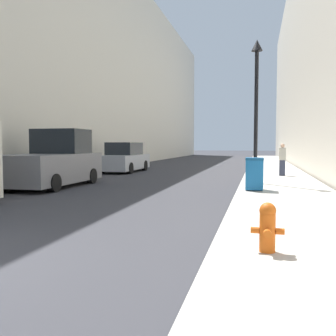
{
  "coord_description": "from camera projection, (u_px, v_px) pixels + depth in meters",
  "views": [
    {
      "loc": [
        4.84,
        -3.67,
        1.64
      ],
      "look_at": [
        -0.33,
        17.71,
        0.26
      ],
      "focal_mm": 40.0,
      "sensor_mm": 36.0,
      "label": 1
    }
  ],
  "objects": [
    {
      "name": "sidewalk_right",
      "position": [
        275.0,
        173.0,
        20.91
      ],
      "size": [
        3.14,
        60.0,
        0.14
      ],
      "color": "#ADA89E",
      "rests_on": "ground"
    },
    {
      "name": "trash_bin",
      "position": [
        254.0,
        173.0,
        12.32
      ],
      "size": [
        0.58,
        0.69,
        1.07
      ],
      "color": "#19609E",
      "rests_on": "sidewalk_right"
    },
    {
      "name": "fire_hydrant",
      "position": [
        268.0,
        226.0,
        5.22
      ],
      "size": [
        0.46,
        0.35,
        0.7
      ],
      "color": "#D15614",
      "rests_on": "sidewalk_right"
    },
    {
      "name": "building_left_glass",
      "position": [
        67.0,
        72.0,
        32.18
      ],
      "size": [
        12.0,
        60.0,
        15.69
      ],
      "color": "beige",
      "rests_on": "ground"
    },
    {
      "name": "parked_sedan_near",
      "position": [
        125.0,
        159.0,
        22.51
      ],
      "size": [
        1.88,
        4.64,
        1.77
      ],
      "color": "#A3A8B2",
      "rests_on": "ground"
    },
    {
      "name": "pickup_truck",
      "position": [
        53.0,
        163.0,
        14.71
      ],
      "size": [
        2.25,
        4.82,
        2.27
      ],
      "color": "slate",
      "rests_on": "ground"
    },
    {
      "name": "lamppost",
      "position": [
        256.0,
        96.0,
        14.49
      ],
      "size": [
        0.43,
        0.43,
        5.53
      ],
      "color": "black",
      "rests_on": "sidewalk_right"
    },
    {
      "name": "pedestrian_on_sidewalk",
      "position": [
        282.0,
        160.0,
        18.01
      ],
      "size": [
        0.31,
        0.2,
        1.55
      ],
      "color": "#2D3347",
      "rests_on": "sidewalk_right"
    }
  ]
}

